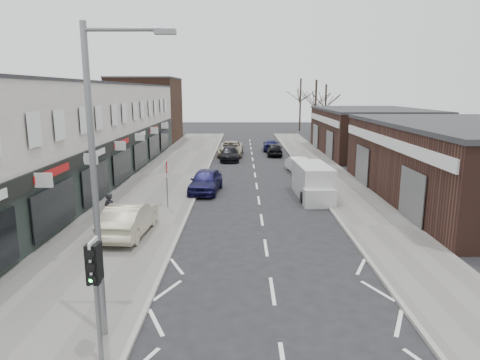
{
  "coord_description": "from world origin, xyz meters",
  "views": [
    {
      "loc": [
        -1.01,
        -11.18,
        6.53
      ],
      "look_at": [
        -1.11,
        7.6,
        2.6
      ],
      "focal_mm": 32.0,
      "sensor_mm": 36.0,
      "label": 1
    }
  ],
  "objects_px": {
    "street_lamp": "(100,169)",
    "parked_car_left_c": "(231,149)",
    "parked_car_left_a": "(206,181)",
    "parked_car_right_c": "(271,145)",
    "warning_sign": "(167,171)",
    "white_van": "(313,182)",
    "sedan_on_pavement": "(129,219)",
    "parked_car_right_b": "(275,149)",
    "parked_car_right_a": "(297,164)",
    "traffic_light": "(95,273)",
    "pedestrian": "(110,211)",
    "parked_car_left_b": "(230,154)"
  },
  "relations": [
    {
      "from": "parked_car_right_b",
      "to": "parked_car_right_c",
      "type": "relative_size",
      "value": 0.89
    },
    {
      "from": "pedestrian",
      "to": "parked_car_right_b",
      "type": "xyz_separation_m",
      "value": [
        9.56,
        24.05,
        -0.34
      ]
    },
    {
      "from": "warning_sign",
      "to": "parked_car_right_c",
      "type": "distance_m",
      "value": 25.22
    },
    {
      "from": "street_lamp",
      "to": "parked_car_right_a",
      "type": "bearing_deg",
      "value": 71.63
    },
    {
      "from": "street_lamp",
      "to": "white_van",
      "type": "distance_m",
      "value": 17.91
    },
    {
      "from": "parked_car_left_a",
      "to": "parked_car_right_c",
      "type": "height_order",
      "value": "parked_car_left_a"
    },
    {
      "from": "warning_sign",
      "to": "parked_car_right_c",
      "type": "xyz_separation_m",
      "value": [
        7.36,
        24.07,
        -1.58
      ]
    },
    {
      "from": "parked_car_left_b",
      "to": "traffic_light",
      "type": "bearing_deg",
      "value": -94.95
    },
    {
      "from": "parked_car_right_c",
      "to": "traffic_light",
      "type": "bearing_deg",
      "value": 83.2
    },
    {
      "from": "parked_car_right_a",
      "to": "traffic_light",
      "type": "bearing_deg",
      "value": 67.05
    },
    {
      "from": "sedan_on_pavement",
      "to": "parked_car_right_c",
      "type": "height_order",
      "value": "sedan_on_pavement"
    },
    {
      "from": "parked_car_right_a",
      "to": "parked_car_right_c",
      "type": "distance_m",
      "value": 12.77
    },
    {
      "from": "white_van",
      "to": "pedestrian",
      "type": "xyz_separation_m",
      "value": [
        -10.63,
        -6.65,
        0.02
      ]
    },
    {
      "from": "street_lamp",
      "to": "parked_car_right_a",
      "type": "height_order",
      "value": "street_lamp"
    },
    {
      "from": "parked_car_left_a",
      "to": "parked_car_right_a",
      "type": "xyz_separation_m",
      "value": [
        6.9,
        7.25,
        -0.12
      ]
    },
    {
      "from": "parked_car_right_a",
      "to": "street_lamp",
      "type": "bearing_deg",
      "value": 65.97
    },
    {
      "from": "warning_sign",
      "to": "white_van",
      "type": "xyz_separation_m",
      "value": [
        8.56,
        2.84,
        -1.24
      ]
    },
    {
      "from": "street_lamp",
      "to": "sedan_on_pavement",
      "type": "relative_size",
      "value": 1.77
    },
    {
      "from": "parked_car_left_c",
      "to": "street_lamp",
      "type": "bearing_deg",
      "value": -91.63
    },
    {
      "from": "parked_car_right_c",
      "to": "parked_car_left_b",
      "type": "bearing_deg",
      "value": 60.62
    },
    {
      "from": "white_van",
      "to": "parked_car_left_a",
      "type": "relative_size",
      "value": 1.19
    },
    {
      "from": "white_van",
      "to": "warning_sign",
      "type": "bearing_deg",
      "value": -164.66
    },
    {
      "from": "pedestrian",
      "to": "parked_car_right_b",
      "type": "distance_m",
      "value": 25.89
    },
    {
      "from": "traffic_light",
      "to": "parked_car_right_a",
      "type": "height_order",
      "value": "traffic_light"
    },
    {
      "from": "sedan_on_pavement",
      "to": "parked_car_left_b",
      "type": "xyz_separation_m",
      "value": [
        3.92,
        21.82,
        -0.23
      ]
    },
    {
      "from": "sedan_on_pavement",
      "to": "parked_car_right_c",
      "type": "bearing_deg",
      "value": -103.02
    },
    {
      "from": "warning_sign",
      "to": "parked_car_right_b",
      "type": "height_order",
      "value": "warning_sign"
    },
    {
      "from": "warning_sign",
      "to": "parked_car_left_a",
      "type": "relative_size",
      "value": 0.6
    },
    {
      "from": "parked_car_right_b",
      "to": "sedan_on_pavement",
      "type": "bearing_deg",
      "value": 74.43
    },
    {
      "from": "warning_sign",
      "to": "parked_car_left_c",
      "type": "relative_size",
      "value": 0.51
    },
    {
      "from": "traffic_light",
      "to": "white_van",
      "type": "height_order",
      "value": "traffic_light"
    },
    {
      "from": "street_lamp",
      "to": "traffic_light",
      "type": "bearing_deg",
      "value": -84.12
    },
    {
      "from": "parked_car_right_c",
      "to": "white_van",
      "type": "bearing_deg",
      "value": 96.27
    },
    {
      "from": "sedan_on_pavement",
      "to": "pedestrian",
      "type": "xyz_separation_m",
      "value": [
        -1.11,
        0.87,
        0.12
      ]
    },
    {
      "from": "street_lamp",
      "to": "parked_car_left_c",
      "type": "bearing_deg",
      "value": 85.97
    },
    {
      "from": "warning_sign",
      "to": "sedan_on_pavement",
      "type": "bearing_deg",
      "value": -101.58
    },
    {
      "from": "white_van",
      "to": "parked_car_right_a",
      "type": "xyz_separation_m",
      "value": [
        0.1,
        8.53,
        -0.33
      ]
    },
    {
      "from": "white_van",
      "to": "parked_car_right_c",
      "type": "height_order",
      "value": "white_van"
    },
    {
      "from": "warning_sign",
      "to": "sedan_on_pavement",
      "type": "xyz_separation_m",
      "value": [
        -0.96,
        -4.67,
        -1.34
      ]
    },
    {
      "from": "street_lamp",
      "to": "parked_car_left_c",
      "type": "relative_size",
      "value": 1.52
    },
    {
      "from": "parked_car_left_a",
      "to": "parked_car_left_c",
      "type": "distance_m",
      "value": 16.13
    },
    {
      "from": "warning_sign",
      "to": "white_van",
      "type": "height_order",
      "value": "warning_sign"
    },
    {
      "from": "parked_car_right_a",
      "to": "parked_car_right_b",
      "type": "relative_size",
      "value": 1.02
    },
    {
      "from": "warning_sign",
      "to": "white_van",
      "type": "bearing_deg",
      "value": 18.38
    },
    {
      "from": "white_van",
      "to": "parked_car_left_b",
      "type": "bearing_deg",
      "value": 108.35
    },
    {
      "from": "sedan_on_pavement",
      "to": "parked_car_right_a",
      "type": "relative_size",
      "value": 1.17
    },
    {
      "from": "warning_sign",
      "to": "parked_car_right_a",
      "type": "relative_size",
      "value": 0.7
    },
    {
      "from": "street_lamp",
      "to": "white_van",
      "type": "xyz_separation_m",
      "value": [
        7.93,
        15.64,
        -3.66
      ]
    },
    {
      "from": "parked_car_right_a",
      "to": "parked_car_right_b",
      "type": "bearing_deg",
      "value": -88.12
    },
    {
      "from": "parked_car_left_c",
      "to": "parked_car_left_a",
      "type": "bearing_deg",
      "value": -91.86
    }
  ]
}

